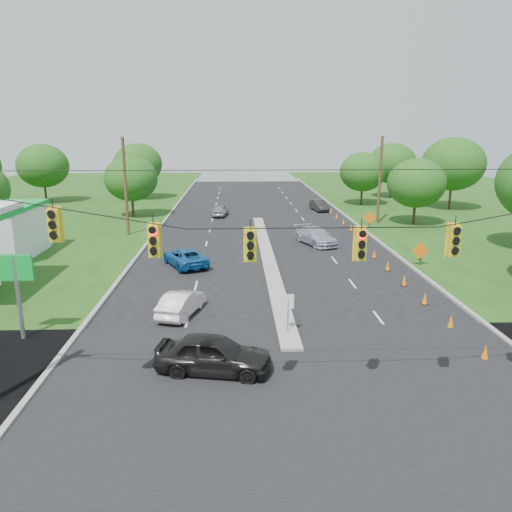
{
  "coord_description": "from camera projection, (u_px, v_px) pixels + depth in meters",
  "views": [
    {
      "loc": [
        -2.46,
        -16.26,
        9.58
      ],
      "look_at": [
        -1.34,
        10.49,
        2.8
      ],
      "focal_mm": 35.0,
      "sensor_mm": 36.0,
      "label": 1
    }
  ],
  "objects": [
    {
      "name": "dark_car_receding",
      "position": [
        319.0,
        205.0,
        60.81
      ],
      "size": [
        1.95,
        4.1,
        1.3
      ],
      "primitive_type": "imported",
      "rotation": [
        0.0,
        0.0,
        0.15
      ],
      "color": "black",
      "rests_on": "ground"
    },
    {
      "name": "cone_4",
      "position": [
        388.0,
        266.0,
        34.91
      ],
      "size": [
        0.32,
        0.32,
        0.7
      ],
      "primitive_type": "cone",
      "color": "orange",
      "rests_on": "ground"
    },
    {
      "name": "work_sign_2",
      "position": [
        369.0,
        218.0,
        49.36
      ],
      "size": [
        1.27,
        0.58,
        1.37
      ],
      "color": "black",
      "rests_on": "ground"
    },
    {
      "name": "silver_car_far",
      "position": [
        316.0,
        236.0,
        42.89
      ],
      "size": [
        3.65,
        5.38,
        1.45
      ],
      "primitive_type": "imported",
      "rotation": [
        0.0,
        0.0,
        0.36
      ],
      "color": "#9C9EB1",
      "rests_on": "ground"
    },
    {
      "name": "cone_2",
      "position": [
        425.0,
        298.0,
        28.13
      ],
      "size": [
        0.32,
        0.32,
        0.7
      ],
      "primitive_type": "cone",
      "color": "orange",
      "rests_on": "ground"
    },
    {
      "name": "cone_10",
      "position": [
        337.0,
        216.0,
        55.27
      ],
      "size": [
        0.32,
        0.32,
        0.7
      ],
      "primitive_type": "cone",
      "color": "orange",
      "rests_on": "ground"
    },
    {
      "name": "ground",
      "position": [
        305.0,
        400.0,
        18.2
      ],
      "size": [
        160.0,
        160.0,
        0.0
      ],
      "primitive_type": "plane",
      "color": "black",
      "rests_on": "ground"
    },
    {
      "name": "curb_left",
      "position": [
        154.0,
        235.0,
        46.85
      ],
      "size": [
        0.25,
        110.0,
        0.16
      ],
      "primitive_type": "cube",
      "color": "gray",
      "rests_on": "ground"
    },
    {
      "name": "cone_12",
      "position": [
        326.0,
        206.0,
        62.05
      ],
      "size": [
        0.32,
        0.32,
        0.7
      ],
      "primitive_type": "cone",
      "color": "orange",
      "rests_on": "ground"
    },
    {
      "name": "tree_10",
      "position": [
        453.0,
        164.0,
        60.41
      ],
      "size": [
        7.56,
        7.56,
        8.82
      ],
      "color": "black",
      "rests_on": "ground"
    },
    {
      "name": "cross_street",
      "position": [
        305.0,
        400.0,
        18.2
      ],
      "size": [
        160.0,
        14.0,
        0.02
      ],
      "primitive_type": "cube",
      "color": "black",
      "rests_on": "ground"
    },
    {
      "name": "tree_12",
      "position": [
        363.0,
        172.0,
        64.19
      ],
      "size": [
        5.88,
        5.88,
        6.86
      ],
      "color": "black",
      "rests_on": "ground"
    },
    {
      "name": "curb_right",
      "position": [
        367.0,
        233.0,
        47.66
      ],
      "size": [
        0.25,
        110.0,
        0.16
      ],
      "primitive_type": "cube",
      "color": "gray",
      "rests_on": "ground"
    },
    {
      "name": "median_sign",
      "position": [
        288.0,
        306.0,
        23.65
      ],
      "size": [
        0.55,
        0.06,
        2.05
      ],
      "color": "gray",
      "rests_on": "ground"
    },
    {
      "name": "cone_8",
      "position": [
        351.0,
        228.0,
        48.49
      ],
      "size": [
        0.32,
        0.32,
        0.7
      ],
      "primitive_type": "cone",
      "color": "orange",
      "rests_on": "ground"
    },
    {
      "name": "cone_6",
      "position": [
        363.0,
        244.0,
        41.69
      ],
      "size": [
        0.32,
        0.32,
        0.7
      ],
      "primitive_type": "cone",
      "color": "orange",
      "rests_on": "ground"
    },
    {
      "name": "silver_car_oncoming",
      "position": [
        220.0,
        210.0,
        56.93
      ],
      "size": [
        2.01,
        3.98,
        1.3
      ],
      "primitive_type": "imported",
      "rotation": [
        0.0,
        0.0,
        3.01
      ],
      "color": "gray",
      "rests_on": "ground"
    },
    {
      "name": "signal_span",
      "position": [
        311.0,
        278.0,
        16.01
      ],
      "size": [
        25.6,
        0.32,
        9.0
      ],
      "color": "#422D1C",
      "rests_on": "ground"
    },
    {
      "name": "cone_9",
      "position": [
        343.0,
        221.0,
        51.88
      ],
      "size": [
        0.32,
        0.32,
        0.7
      ],
      "primitive_type": "cone",
      "color": "orange",
      "rests_on": "ground"
    },
    {
      "name": "tree_4",
      "position": [
        43.0,
        166.0,
        66.22
      ],
      "size": [
        6.72,
        6.72,
        7.84
      ],
      "color": "black",
      "rests_on": "ground"
    },
    {
      "name": "tree_9",
      "position": [
        416.0,
        183.0,
        50.71
      ],
      "size": [
        5.88,
        5.88,
        6.86
      ],
      "color": "black",
      "rests_on": "ground"
    },
    {
      "name": "cone_11",
      "position": [
        331.0,
        211.0,
        58.66
      ],
      "size": [
        0.32,
        0.32,
        0.7
      ],
      "primitive_type": "cone",
      "color": "orange",
      "rests_on": "ground"
    },
    {
      "name": "work_sign_1",
      "position": [
        420.0,
        252.0,
        35.8
      ],
      "size": [
        1.27,
        0.58,
        1.37
      ],
      "color": "black",
      "rests_on": "ground"
    },
    {
      "name": "cone_1",
      "position": [
        451.0,
        322.0,
        24.74
      ],
      "size": [
        0.32,
        0.32,
        0.7
      ],
      "primitive_type": "cone",
      "color": "orange",
      "rests_on": "ground"
    },
    {
      "name": "tree_11",
      "position": [
        392.0,
        163.0,
        71.06
      ],
      "size": [
        6.72,
        6.72,
        7.84
      ],
      "color": "black",
      "rests_on": "ground"
    },
    {
      "name": "utility_pole_far_left",
      "position": [
        126.0,
        187.0,
        45.65
      ],
      "size": [
        0.28,
        0.28,
        9.0
      ],
      "primitive_type": "cylinder",
      "color": "#422D1C",
      "rests_on": "ground"
    },
    {
      "name": "cone_3",
      "position": [
        404.0,
        280.0,
        31.52
      ],
      "size": [
        0.32,
        0.32,
        0.7
      ],
      "primitive_type": "cone",
      "color": "orange",
      "rests_on": "ground"
    },
    {
      "name": "utility_pole_far_right",
      "position": [
        380.0,
        181.0,
        51.5
      ],
      "size": [
        0.28,
        0.28,
        9.0
      ],
      "primitive_type": "cylinder",
      "color": "#422D1C",
      "rests_on": "ground"
    },
    {
      "name": "black_sedan",
      "position": [
        214.0,
        354.0,
        20.12
      ],
      "size": [
        4.96,
        2.71,
        1.6
      ],
      "primitive_type": "imported",
      "rotation": [
        0.0,
        0.0,
        1.39
      ],
      "color": "black",
      "rests_on": "ground"
    },
    {
      "name": "blue_pickup",
      "position": [
        185.0,
        257.0,
        36.02
      ],
      "size": [
        3.99,
        5.23,
        1.32
      ],
      "primitive_type": "imported",
      "rotation": [
        0.0,
        0.0,
        3.58
      ],
      "color": "#135392",
      "rests_on": "ground"
    },
    {
      "name": "cone_7",
      "position": [
        360.0,
        235.0,
        45.1
      ],
      "size": [
        0.32,
        0.32,
        0.7
      ],
      "primitive_type": "cone",
      "color": "orange",
      "rests_on": "ground"
    },
    {
      "name": "cone_5",
      "position": [
        374.0,
        254.0,
        38.3
      ],
      "size": [
        0.32,
        0.32,
        0.7
      ],
      "primitive_type": "cone",
      "color": "orange",
      "rests_on": "ground"
    },
    {
      "name": "tree_6",
      "position": [
        138.0,
        164.0,
        69.61
      ],
      "size": [
        6.72,
        6.72,
        7.84
      ],
      "color": "black",
      "rests_on": "ground"
    },
    {
      "name": "cone_0",
      "position": [
        485.0,
        352.0,
        21.35
      ],
      "size": [
        0.32,
        0.32,
        0.7
      ],
      "primitive_type": "cone",
      "color": "orange",
      "rests_on": "ground"
    },
    {
      "name": "tree_5",
      "position": [
        131.0,
        179.0,
        55.31
      ],
      "size": [
        5.88,
        5.88,
        6.86
      ],
      "color": "black",
      "rests_on": "ground"
    },
    {
      "name": "white_sedan",
      "position": [
        181.0,
        303.0,
        26.49
      ],
      "size": [
        2.43,
        4.16,
        1.3
      ],
      "primitive_type": "imported",
      "rotation": [
        0.0,
        0.0,
        2.85
      ],
      "color": "white",
      "rests_on": "ground"
    },
    {
      "name": "median",
      "position": [
        268.0,
        258.0,
        38.54
      ],
      "size": [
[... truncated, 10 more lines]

